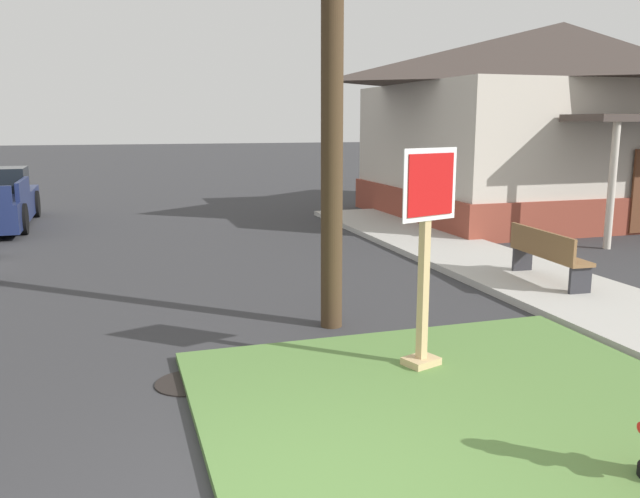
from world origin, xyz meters
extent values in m
cube|color=#567F3D|center=(1.91, 1.34, 0.04)|extent=(4.90, 4.43, 0.08)
cube|color=#B2AFA8|center=(5.56, 5.70, 0.06)|extent=(2.20, 17.43, 0.12)
cube|color=tan|center=(1.98, 2.38, 1.22)|extent=(0.11, 0.11, 2.28)
cube|color=tan|center=(1.98, 2.38, 0.12)|extent=(0.43, 0.38, 0.08)
cube|color=white|center=(1.99, 2.33, 2.05)|extent=(0.71, 0.25, 0.75)
cube|color=red|center=(2.00, 2.32, 2.05)|extent=(0.61, 0.21, 0.64)
cylinder|color=black|center=(-0.48, 2.81, 0.01)|extent=(0.70, 0.70, 0.02)
cube|color=#19234C|center=(-3.27, 13.97, 1.06)|extent=(0.12, 2.19, 0.44)
cylinder|color=black|center=(-3.29, 16.44, 0.38)|extent=(0.27, 0.76, 0.76)
cylinder|color=black|center=(-3.27, 13.32, 0.38)|extent=(0.27, 0.76, 0.76)
cube|color=brown|center=(5.60, 5.07, 0.56)|extent=(0.51, 1.81, 0.06)
cube|color=brown|center=(5.42, 5.08, 0.78)|extent=(0.16, 1.78, 0.38)
cube|color=#2D2D33|center=(5.55, 4.26, 0.33)|extent=(0.36, 0.08, 0.41)
cube|color=#2D2D33|center=(5.65, 5.88, 0.33)|extent=(0.36, 0.08, 0.41)
cube|color=brown|center=(11.10, 12.37, 0.45)|extent=(9.58, 7.08, 0.90)
cube|color=beige|center=(11.10, 12.37, 2.29)|extent=(9.39, 6.94, 2.79)
pyramid|color=#423833|center=(11.10, 12.37, 4.55)|extent=(10.06, 7.43, 1.72)
cylinder|color=beige|center=(8.94, 7.58, 1.38)|extent=(0.16, 0.16, 2.77)
camera|label=1|loc=(-1.12, -3.74, 2.68)|focal=36.75mm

